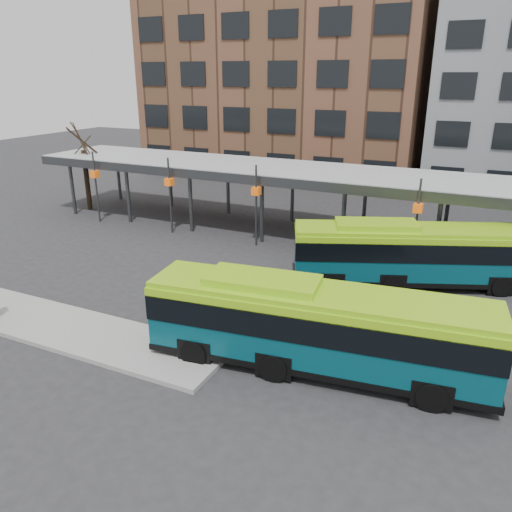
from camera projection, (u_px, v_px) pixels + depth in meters
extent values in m
plane|color=#28282B|center=(221.00, 325.00, 20.35)|extent=(120.00, 120.00, 0.00)
cube|color=gray|center=(65.00, 327.00, 19.98)|extent=(14.00, 3.00, 0.18)
cube|color=#999B9E|center=(325.00, 173.00, 30.00)|extent=(40.00, 6.00, 0.35)
cube|color=#383A3D|center=(308.00, 185.00, 27.50)|extent=(40.00, 0.15, 0.55)
cylinder|color=#383A3D|center=(73.00, 188.00, 35.83)|extent=(0.24, 0.24, 3.80)
cylinder|color=#383A3D|center=(118.00, 176.00, 40.07)|extent=(0.24, 0.24, 3.80)
cylinder|color=#383A3D|center=(128.00, 195.00, 33.82)|extent=(0.24, 0.24, 3.80)
cylinder|color=#383A3D|center=(170.00, 181.00, 38.06)|extent=(0.24, 0.24, 3.80)
cylinder|color=#383A3D|center=(191.00, 203.00, 31.81)|extent=(0.24, 0.24, 3.80)
cylinder|color=#383A3D|center=(228.00, 187.00, 36.05)|extent=(0.24, 0.24, 3.80)
cylinder|color=#383A3D|center=(262.00, 211.00, 29.80)|extent=(0.24, 0.24, 3.80)
cylinder|color=#383A3D|center=(292.00, 194.00, 34.05)|extent=(0.24, 0.24, 3.80)
cylinder|color=#383A3D|center=(343.00, 221.00, 27.80)|extent=(0.24, 0.24, 3.80)
cylinder|color=#383A3D|center=(365.00, 202.00, 32.04)|extent=(0.24, 0.24, 3.80)
cylinder|color=#383A3D|center=(437.00, 233.00, 25.79)|extent=(0.24, 0.24, 3.80)
cylinder|color=#383A3D|center=(447.00, 210.00, 30.03)|extent=(0.24, 0.24, 3.80)
cylinder|color=#383A3D|center=(96.00, 187.00, 33.77)|extent=(0.12, 0.12, 4.80)
cube|color=#DF560D|center=(95.00, 174.00, 33.46)|extent=(0.45, 0.45, 0.45)
cylinder|color=#383A3D|center=(170.00, 196.00, 31.36)|extent=(0.12, 0.12, 4.80)
cube|color=#DF560D|center=(169.00, 182.00, 31.05)|extent=(0.45, 0.45, 0.45)
cylinder|color=#383A3D|center=(256.00, 206.00, 28.95)|extent=(0.12, 0.12, 4.80)
cube|color=#DF560D|center=(256.00, 191.00, 28.64)|extent=(0.45, 0.45, 0.45)
cylinder|color=#383A3D|center=(416.00, 225.00, 25.34)|extent=(0.12, 0.12, 4.80)
cube|color=#DF560D|center=(418.00, 208.00, 25.03)|extent=(0.45, 0.45, 0.45)
cylinder|color=black|center=(87.00, 180.00, 37.00)|extent=(0.36, 0.36, 4.40)
cylinder|color=black|center=(84.00, 145.00, 36.06)|extent=(0.08, 1.63, 1.59)
cylinder|color=black|center=(84.00, 144.00, 36.19)|extent=(1.63, 0.13, 1.59)
cylinder|color=black|center=(82.00, 145.00, 36.13)|extent=(0.15, 1.63, 1.59)
cylinder|color=black|center=(82.00, 145.00, 36.01)|extent=(1.63, 0.10, 1.59)
cube|color=brown|center=(290.00, 58.00, 47.72)|extent=(26.00, 14.00, 22.00)
cube|color=#074351|center=(316.00, 329.00, 16.87)|extent=(11.73, 3.77, 2.40)
cube|color=black|center=(317.00, 316.00, 16.71)|extent=(11.79, 3.83, 0.91)
cube|color=#8DCC14|center=(318.00, 294.00, 16.43)|extent=(11.72, 3.67, 0.19)
cube|color=#8DCC14|center=(262.00, 281.00, 16.93)|extent=(4.02, 2.18, 0.34)
cube|color=black|center=(315.00, 357.00, 17.25)|extent=(11.80, 3.83, 0.23)
cylinder|color=black|center=(432.00, 397.00, 15.05)|extent=(0.99, 0.40, 0.96)
cylinder|color=black|center=(432.00, 358.00, 17.14)|extent=(0.99, 0.40, 0.96)
cylinder|color=black|center=(273.00, 368.00, 16.54)|extent=(0.99, 0.40, 0.96)
cylinder|color=black|center=(291.00, 335.00, 18.62)|extent=(0.99, 0.40, 0.96)
cylinder|color=black|center=(194.00, 353.00, 17.39)|extent=(0.99, 0.40, 0.96)
cylinder|color=black|center=(220.00, 323.00, 19.48)|extent=(0.99, 0.40, 0.96)
cube|color=#074351|center=(414.00, 255.00, 23.76)|extent=(11.39, 6.44, 2.36)
cube|color=black|center=(415.00, 246.00, 23.60)|extent=(11.46, 6.51, 0.90)
cube|color=#8DCC14|center=(417.00, 230.00, 23.32)|extent=(11.36, 6.36, 0.19)
cube|color=#8DCC14|center=(377.00, 225.00, 23.36)|extent=(4.14, 2.99, 0.33)
cube|color=black|center=(412.00, 276.00, 24.13)|extent=(11.47, 6.52, 0.23)
cylinder|color=black|center=(501.00, 287.00, 22.84)|extent=(0.98, 0.62, 0.94)
cylinder|color=black|center=(483.00, 268.00, 25.00)|extent=(0.98, 0.62, 0.94)
cylinder|color=black|center=(393.00, 284.00, 23.10)|extent=(0.98, 0.62, 0.94)
cylinder|color=black|center=(384.00, 266.00, 25.26)|extent=(0.98, 0.62, 0.94)
cylinder|color=black|center=(331.00, 283.00, 23.26)|extent=(0.98, 0.62, 0.94)
cylinder|color=black|center=(328.00, 265.00, 25.42)|extent=(0.98, 0.62, 0.94)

